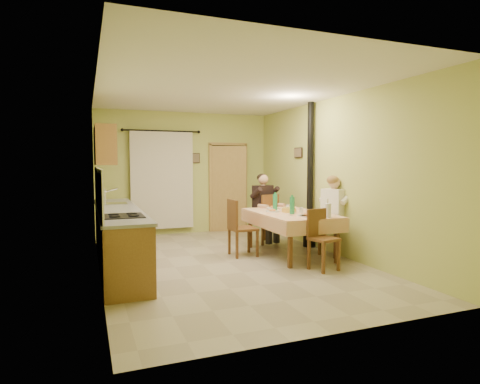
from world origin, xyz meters
name	(u,v)px	position (x,y,z in m)	size (l,w,h in m)	color
floor	(228,262)	(0.00, 0.00, 0.00)	(4.00, 6.00, 0.01)	tan
room_shell	(228,152)	(0.00, 0.00, 1.82)	(4.04, 6.04, 2.82)	#C0CA67
kitchen_run	(118,236)	(-1.71, 0.40, 0.48)	(0.64, 3.64, 1.56)	brown
upper_cabinets	(105,146)	(-1.82, 1.70, 1.95)	(0.35, 1.40, 0.70)	brown
curtain	(162,180)	(-0.55, 2.90, 1.26)	(1.70, 0.07, 2.22)	black
doorway	(229,187)	(1.04, 2.92, 1.05)	(0.96, 0.28, 2.15)	black
dining_table	(290,234)	(1.21, 0.12, 0.38)	(1.14, 1.90, 0.76)	tan
tableware	(294,209)	(1.23, 0.01, 0.83)	(0.82, 1.64, 0.33)	white
chair_far	(264,229)	(1.23, 1.25, 0.29)	(0.55, 0.55, 1.00)	brown
chair_near	(323,251)	(1.20, -0.97, 0.29)	(0.44, 0.44, 0.93)	brown
chair_right	(334,239)	(1.93, -0.20, 0.29)	(0.51, 0.51, 0.97)	brown
chair_left	(242,239)	(0.39, 0.35, 0.29)	(0.45, 0.45, 1.00)	brown
man_far	(264,200)	(1.22, 1.27, 0.88)	(0.64, 0.56, 1.39)	black
man_right	(335,206)	(1.92, -0.20, 0.88)	(0.56, 0.64, 1.39)	white
stove_flue	(310,194)	(1.90, 0.60, 1.02)	(0.24, 0.24, 2.80)	black
picture_back	(196,158)	(0.25, 2.97, 1.75)	(0.19, 0.03, 0.23)	black
picture_right	(298,153)	(1.97, 1.20, 1.85)	(0.03, 0.31, 0.21)	brown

